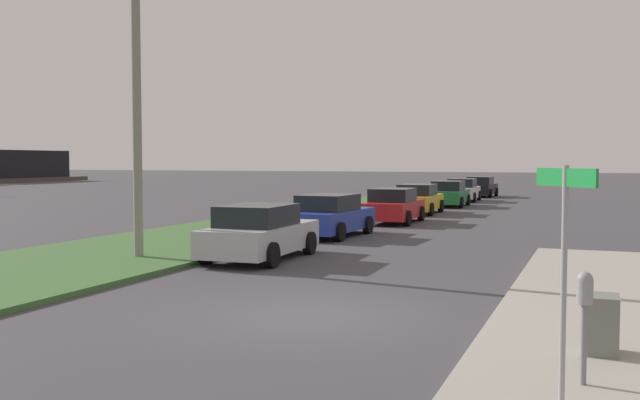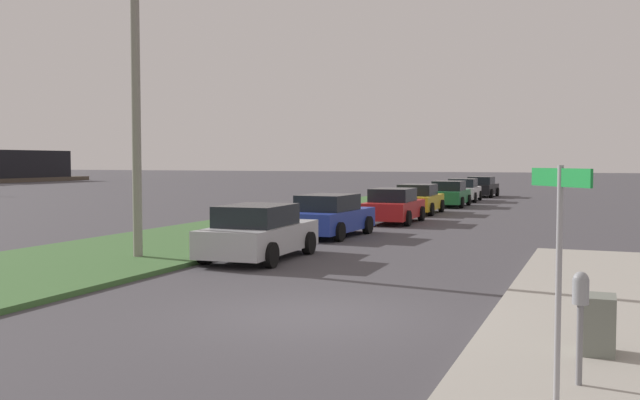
% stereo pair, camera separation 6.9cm
% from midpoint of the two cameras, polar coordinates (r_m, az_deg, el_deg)
% --- Properties ---
extents(ground, '(300.00, 300.00, 0.00)m').
position_cam_midpoint_polar(ground, '(12.25, -0.68, -9.28)').
color(ground, '#423F44').
extents(grass_median, '(60.00, 6.00, 0.12)m').
position_cam_midpoint_polar(grass_median, '(24.61, -9.01, -2.87)').
color(grass_median, '#3D6633').
rests_on(grass_median, ground).
extents(sidewalk_curb, '(24.00, 3.20, 0.14)m').
position_cam_midpoint_polar(sidewalk_curb, '(9.43, 21.10, -12.87)').
color(sidewalk_curb, '#9E998E').
rests_on(sidewalk_curb, ground).
extents(parked_car_silver, '(4.36, 2.14, 1.47)m').
position_cam_midpoint_polar(parked_car_silver, '(19.03, -4.97, -2.64)').
color(parked_car_silver, '#B2B5BA').
rests_on(parked_car_silver, ground).
extents(parked_car_blue, '(4.37, 2.15, 1.47)m').
position_cam_midpoint_polar(parked_car_blue, '(24.66, 0.71, -1.29)').
color(parked_car_blue, '#23389E').
rests_on(parked_car_blue, ground).
extents(parked_car_red, '(4.35, 2.12, 1.47)m').
position_cam_midpoint_polar(parked_car_red, '(30.18, 5.85, -0.49)').
color(parked_car_red, red).
rests_on(parked_car_red, ground).
extents(parked_car_yellow, '(4.35, 2.12, 1.47)m').
position_cam_midpoint_polar(parked_car_yellow, '(35.57, 7.81, 0.06)').
color(parked_car_yellow, gold).
rests_on(parked_car_yellow, ground).
extents(parked_car_green, '(4.35, 2.12, 1.47)m').
position_cam_midpoint_polar(parked_car_green, '(41.39, 10.25, 0.47)').
color(parked_car_green, '#1E6B38').
rests_on(parked_car_green, ground).
extents(parked_car_white, '(4.37, 2.14, 1.47)m').
position_cam_midpoint_polar(parked_car_white, '(46.88, 11.32, 0.78)').
color(parked_car_white, silver).
rests_on(parked_car_white, ground).
extents(parked_car_black, '(4.34, 2.09, 1.47)m').
position_cam_midpoint_polar(parked_car_black, '(52.86, 12.74, 1.03)').
color(parked_car_black, black).
rests_on(parked_car_black, ground).
extents(parking_meter, '(0.18, 0.18, 1.42)m').
position_cam_midpoint_polar(parking_meter, '(8.48, 20.25, -7.86)').
color(parking_meter, slate).
rests_on(parking_meter, ground).
extents(utility_box, '(0.55, 0.40, 0.90)m').
position_cam_midpoint_polar(utility_box, '(10.04, 21.54, -9.66)').
color(utility_box, slate).
rests_on(utility_box, ground).
extents(street_sign, '(0.71, 0.60, 2.60)m').
position_cam_midpoint_polar(street_sign, '(7.36, 18.76, -4.33)').
color(street_sign, '#99999E').
rests_on(street_sign, ground).
extents(streetlight, '(0.51, 2.88, 7.50)m').
position_cam_midpoint_polar(streetlight, '(19.10, -13.71, 8.34)').
color(streetlight, gray).
rests_on(streetlight, ground).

